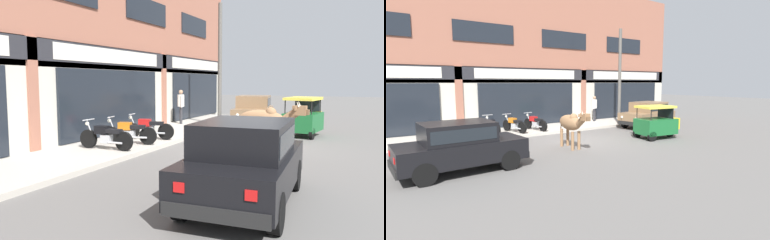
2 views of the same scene
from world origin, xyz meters
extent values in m
plane|color=#605E5B|center=(0.00, 0.00, 0.00)|extent=(90.00, 90.00, 0.00)
cube|color=#B7AFA3|center=(0.00, 3.60, 0.07)|extent=(19.00, 2.81, 0.13)
cube|color=#9E604C|center=(0.00, 5.28, 5.55)|extent=(23.00, 0.55, 5.98)
cube|color=beige|center=(0.00, 5.28, 1.70)|extent=(23.00, 0.55, 3.40)
cube|color=#28282D|center=(0.00, 4.97, 3.05)|extent=(22.08, 0.08, 0.64)
cube|color=#9E604C|center=(-3.83, 4.99, 1.70)|extent=(0.36, 0.12, 3.40)
cube|color=black|center=(0.00, 4.96, 1.35)|extent=(5.83, 0.10, 2.40)
cube|color=silver|center=(0.00, 4.94, 3.05)|extent=(6.13, 0.05, 0.52)
cube|color=#9E604C|center=(3.83, 4.99, 1.70)|extent=(0.36, 0.12, 3.40)
cube|color=black|center=(7.67, 4.96, 1.35)|extent=(5.83, 0.10, 2.40)
cube|color=silver|center=(7.67, 4.94, 3.05)|extent=(6.13, 0.05, 0.52)
cube|color=black|center=(-2.44, 4.98, 5.12)|extent=(3.13, 0.06, 1.00)
cube|color=black|center=(2.44, 4.98, 5.12)|extent=(3.13, 0.06, 1.00)
cube|color=black|center=(7.33, 4.98, 5.12)|extent=(3.13, 0.06, 1.00)
ellipsoid|color=#936B47|center=(-1.11, -0.93, 1.02)|extent=(0.60, 1.43, 0.60)
sphere|color=#936B47|center=(-1.12, -1.21, 1.25)|extent=(0.32, 0.32, 0.32)
cylinder|color=#936B47|center=(-0.99, -1.37, 0.36)|extent=(0.12, 0.12, 0.72)
cylinder|color=#936B47|center=(-1.28, -1.36, 0.36)|extent=(0.12, 0.12, 0.72)
cylinder|color=#936B47|center=(-0.94, -0.51, 0.36)|extent=(0.12, 0.12, 0.72)
cylinder|color=#936B47|center=(-1.23, -0.49, 0.36)|extent=(0.12, 0.12, 0.72)
cylinder|color=#936B47|center=(-1.15, -1.75, 1.17)|extent=(0.27, 0.48, 0.43)
cube|color=#936B47|center=(-1.17, -2.01, 1.34)|extent=(0.24, 0.37, 0.26)
cube|color=brown|center=(-1.18, -2.19, 1.30)|extent=(0.17, 0.15, 0.14)
cone|color=beige|center=(-1.07, -1.98, 1.52)|extent=(0.06, 0.12, 0.19)
cone|color=beige|center=(-1.27, -1.96, 1.52)|extent=(0.06, 0.12, 0.19)
cube|color=#936B47|center=(-1.01, -1.94, 1.40)|extent=(0.14, 0.05, 0.10)
cube|color=#936B47|center=(-1.32, -1.92, 1.40)|extent=(0.14, 0.05, 0.10)
cylinder|color=#936B47|center=(-1.07, -0.19, 0.80)|extent=(0.05, 0.17, 0.60)
cylinder|color=black|center=(-4.31, -0.98, 0.30)|extent=(0.61, 0.21, 0.60)
cylinder|color=black|center=(-4.23, -2.42, 0.30)|extent=(0.61, 0.21, 0.60)
cylinder|color=black|center=(-6.61, -1.10, 0.30)|extent=(0.61, 0.21, 0.60)
cylinder|color=black|center=(-6.53, -2.54, 0.30)|extent=(0.61, 0.21, 0.60)
cube|color=black|center=(-5.42, -1.76, 0.60)|extent=(3.58, 1.78, 0.60)
cube|color=black|center=(-5.52, -1.76, 1.18)|extent=(1.97, 1.54, 0.56)
cube|color=black|center=(-5.52, -1.76, 1.18)|extent=(1.82, 1.55, 0.35)
cube|color=black|center=(-3.69, -1.67, 0.38)|extent=(0.20, 1.52, 0.20)
cube|color=black|center=(-7.15, -1.85, 0.38)|extent=(0.20, 1.52, 0.20)
sphere|color=silver|center=(-3.69, -1.19, 0.68)|extent=(0.14, 0.14, 0.14)
sphere|color=silver|center=(-3.64, -2.14, 0.68)|extent=(0.14, 0.14, 0.14)
cube|color=red|center=(-7.20, -1.36, 0.70)|extent=(0.04, 0.16, 0.14)
cube|color=red|center=(-7.15, -2.35, 0.70)|extent=(0.04, 0.16, 0.14)
cylinder|color=black|center=(4.62, 0.27, 0.30)|extent=(0.62, 0.27, 0.60)
cylinder|color=black|center=(4.40, 1.69, 0.30)|extent=(0.62, 0.27, 0.60)
cylinder|color=black|center=(6.89, 0.61, 0.30)|extent=(0.62, 0.27, 0.60)
cylinder|color=black|center=(6.68, 2.03, 0.30)|extent=(0.62, 0.27, 0.60)
cube|color=#846647|center=(5.65, 1.15, 0.60)|extent=(3.70, 2.10, 0.60)
cube|color=#846647|center=(5.75, 1.16, 1.18)|extent=(2.09, 1.71, 0.56)
cube|color=black|center=(5.75, 1.16, 1.18)|extent=(1.94, 1.70, 0.35)
cube|color=black|center=(3.94, 0.89, 0.38)|extent=(0.34, 1.52, 0.20)
cube|color=black|center=(7.36, 1.41, 0.38)|extent=(0.34, 1.52, 0.20)
sphere|color=silver|center=(3.98, 0.41, 0.68)|extent=(0.14, 0.14, 0.14)
sphere|color=silver|center=(3.84, 1.36, 0.68)|extent=(0.14, 0.14, 0.14)
cube|color=red|center=(7.46, 0.92, 0.70)|extent=(0.05, 0.16, 0.14)
cube|color=red|center=(7.31, 1.90, 0.70)|extent=(0.05, 0.16, 0.14)
cylinder|color=black|center=(4.19, -1.60, 0.22)|extent=(0.45, 0.18, 0.44)
cylinder|color=black|center=(2.72, -0.87, 0.22)|extent=(0.45, 0.18, 0.44)
cylinder|color=black|center=(2.58, -1.90, 0.22)|extent=(0.45, 0.18, 0.44)
cube|color=#19602D|center=(3.30, -1.48, 0.57)|extent=(1.85, 1.38, 0.70)
cube|color=yellow|center=(4.19, -1.60, 0.67)|extent=(0.48, 0.91, 0.52)
cylinder|color=black|center=(3.93, -1.07, 1.19)|extent=(0.04, 0.04, 0.55)
cylinder|color=black|center=(3.79, -2.04, 1.19)|extent=(0.04, 0.04, 0.55)
cylinder|color=black|center=(2.66, -0.89, 1.19)|extent=(0.04, 0.04, 0.55)
cylinder|color=black|center=(2.52, -1.87, 1.19)|extent=(0.04, 0.04, 0.55)
cube|color=#DBCC42|center=(3.25, -1.47, 1.47)|extent=(1.75, 1.31, 0.10)
cube|color=black|center=(3.86, -1.55, 1.19)|extent=(0.16, 0.92, 0.50)
cylinder|color=black|center=(-2.82, 3.88, 0.41)|extent=(0.12, 0.56, 0.56)
cylinder|color=black|center=(-2.78, 2.63, 0.41)|extent=(0.12, 0.56, 0.56)
cube|color=#B2B5BA|center=(-2.80, 3.24, 0.45)|extent=(0.21, 0.33, 0.24)
cube|color=black|center=(-2.80, 3.40, 0.71)|extent=(0.25, 0.41, 0.24)
cube|color=black|center=(-2.79, 3.00, 0.69)|extent=(0.24, 0.53, 0.12)
cylinder|color=#B2B5BA|center=(-2.82, 3.82, 0.71)|extent=(0.05, 0.27, 0.59)
cylinder|color=#B2B5BA|center=(-2.82, 3.86, 0.99)|extent=(0.52, 0.05, 0.03)
sphere|color=silver|center=(-2.82, 3.92, 0.87)|extent=(0.12, 0.12, 0.12)
cylinder|color=#B2B5BA|center=(-2.90, 2.88, 0.37)|extent=(0.08, 0.48, 0.06)
cylinder|color=black|center=(-1.86, 3.79, 0.41)|extent=(0.23, 0.57, 0.56)
cylinder|color=black|center=(-1.56, 2.57, 0.41)|extent=(0.23, 0.57, 0.56)
cube|color=#B2B5BA|center=(-1.71, 3.16, 0.45)|extent=(0.27, 0.36, 0.24)
cube|color=orange|center=(-1.75, 3.31, 0.71)|extent=(0.33, 0.45, 0.24)
cube|color=black|center=(-1.65, 2.93, 0.69)|extent=(0.34, 0.56, 0.12)
cylinder|color=#B2B5BA|center=(-1.85, 3.73, 0.71)|extent=(0.10, 0.27, 0.59)
cylinder|color=#B2B5BA|center=(-1.86, 3.77, 0.99)|extent=(0.51, 0.16, 0.03)
sphere|color=silver|center=(-1.87, 3.82, 0.87)|extent=(0.12, 0.12, 0.12)
cylinder|color=#B2B5BA|center=(-1.73, 2.78, 0.37)|extent=(0.17, 0.48, 0.06)
cylinder|color=black|center=(-0.69, 3.76, 0.41)|extent=(0.21, 0.57, 0.56)
cylinder|color=black|center=(-0.45, 2.54, 0.41)|extent=(0.21, 0.57, 0.56)
cube|color=#B2B5BA|center=(-0.57, 3.13, 0.45)|extent=(0.26, 0.35, 0.24)
cube|color=red|center=(-0.60, 3.29, 0.71)|extent=(0.31, 0.44, 0.24)
cube|color=black|center=(-0.52, 2.90, 0.69)|extent=(0.32, 0.55, 0.12)
cylinder|color=#B2B5BA|center=(-0.68, 3.71, 0.71)|extent=(0.09, 0.27, 0.59)
cylinder|color=#B2B5BA|center=(-0.69, 3.75, 0.99)|extent=(0.52, 0.13, 0.03)
sphere|color=silver|center=(-0.70, 3.80, 0.87)|extent=(0.12, 0.12, 0.12)
cylinder|color=#B2B5BA|center=(-0.60, 2.76, 0.37)|extent=(0.15, 0.48, 0.06)
cylinder|color=#2D2D33|center=(4.25, 4.31, 0.54)|extent=(0.11, 0.11, 0.82)
cylinder|color=#2D2D33|center=(4.10, 4.21, 0.54)|extent=(0.11, 0.11, 0.82)
cylinder|color=silver|center=(4.18, 4.26, 1.23)|extent=(0.32, 0.32, 0.56)
cylinder|color=silver|center=(4.35, 4.37, 1.20)|extent=(0.08, 0.08, 0.56)
cylinder|color=silver|center=(4.00, 4.14, 1.20)|extent=(0.08, 0.08, 0.56)
sphere|color=tan|center=(4.18, 4.26, 1.63)|extent=(0.20, 0.20, 0.20)
cylinder|color=#595651|center=(4.68, 2.50, 2.90)|extent=(0.18, 0.18, 5.53)
camera|label=1|loc=(-11.61, -3.58, 2.13)|focal=35.00mm
camera|label=2|loc=(-7.54, -10.67, 2.59)|focal=28.00mm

